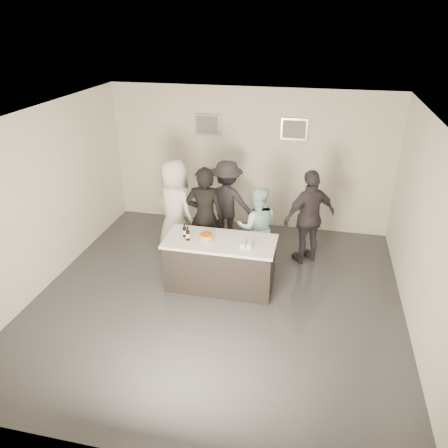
# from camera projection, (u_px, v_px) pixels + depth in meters

# --- Properties ---
(floor) EXTENTS (6.00, 6.00, 0.00)m
(floor) POSITION_uv_depth(u_px,v_px,m) (218.00, 298.00, 7.31)
(floor) COLOR #3D3D42
(floor) RESTS_ON ground
(ceiling) EXTENTS (6.00, 6.00, 0.00)m
(ceiling) POSITION_uv_depth(u_px,v_px,m) (216.00, 119.00, 6.00)
(ceiling) COLOR white
(wall_back) EXTENTS (6.00, 0.04, 3.00)m
(wall_back) POSITION_uv_depth(u_px,v_px,m) (249.00, 159.00, 9.29)
(wall_back) COLOR silver
(wall_back) RESTS_ON ground
(wall_front) EXTENTS (6.00, 0.04, 3.00)m
(wall_front) POSITION_uv_depth(u_px,v_px,m) (142.00, 351.00, 4.02)
(wall_front) COLOR silver
(wall_front) RESTS_ON ground
(wall_left) EXTENTS (0.04, 6.00, 3.00)m
(wall_left) POSITION_uv_depth(u_px,v_px,m) (41.00, 201.00, 7.24)
(wall_left) COLOR silver
(wall_left) RESTS_ON ground
(wall_right) EXTENTS (0.04, 6.00, 3.00)m
(wall_right) POSITION_uv_depth(u_px,v_px,m) (426.00, 237.00, 6.07)
(wall_right) COLOR silver
(wall_right) RESTS_ON ground
(picture_left) EXTENTS (0.54, 0.04, 0.44)m
(picture_left) POSITION_uv_depth(u_px,v_px,m) (208.00, 125.00, 9.14)
(picture_left) COLOR #B2B2B7
(picture_left) RESTS_ON wall_back
(picture_right) EXTENTS (0.54, 0.04, 0.44)m
(picture_right) POSITION_uv_depth(u_px,v_px,m) (294.00, 129.00, 8.79)
(picture_right) COLOR #B2B2B7
(picture_right) RESTS_ON wall_back
(bar_counter) EXTENTS (1.86, 0.86, 0.90)m
(bar_counter) POSITION_uv_depth(u_px,v_px,m) (220.00, 263.00, 7.46)
(bar_counter) COLOR white
(bar_counter) RESTS_ON ground
(cake) EXTENTS (0.23, 0.23, 0.08)m
(cake) POSITION_uv_depth(u_px,v_px,m) (206.00, 237.00, 7.29)
(cake) COLOR orange
(cake) RESTS_ON bar_counter
(beer_bottle_a) EXTENTS (0.07, 0.07, 0.26)m
(beer_bottle_a) POSITION_uv_depth(u_px,v_px,m) (184.00, 230.00, 7.33)
(beer_bottle_a) COLOR black
(beer_bottle_a) RESTS_ON bar_counter
(beer_bottle_b) EXTENTS (0.07, 0.07, 0.26)m
(beer_bottle_b) POSITION_uv_depth(u_px,v_px,m) (188.00, 233.00, 7.22)
(beer_bottle_b) COLOR black
(beer_bottle_b) RESTS_ON bar_counter
(tumbler_cluster) EXTENTS (0.19, 0.30, 0.08)m
(tumbler_cluster) POSITION_uv_depth(u_px,v_px,m) (247.00, 243.00, 7.10)
(tumbler_cluster) COLOR orange
(tumbler_cluster) RESTS_ON bar_counter
(candles) EXTENTS (0.24, 0.08, 0.01)m
(candles) POSITION_uv_depth(u_px,v_px,m) (202.00, 246.00, 7.08)
(candles) COLOR pink
(candles) RESTS_ON bar_counter
(person_main_black) EXTENTS (0.74, 0.53, 1.92)m
(person_main_black) POSITION_uv_depth(u_px,v_px,m) (205.00, 217.00, 7.96)
(person_main_black) COLOR black
(person_main_black) RESTS_ON ground
(person_main_blue) EXTENTS (0.86, 0.72, 1.57)m
(person_main_blue) POSITION_uv_depth(u_px,v_px,m) (257.00, 227.00, 7.97)
(person_main_blue) COLOR #B3E6EA
(person_main_blue) RESTS_ON ground
(person_guest_left) EXTENTS (1.10, 1.00, 1.89)m
(person_guest_left) POSITION_uv_depth(u_px,v_px,m) (175.00, 208.00, 8.36)
(person_guest_left) COLOR white
(person_guest_left) RESTS_ON ground
(person_guest_right) EXTENTS (1.12, 0.99, 1.82)m
(person_guest_right) POSITION_uv_depth(u_px,v_px,m) (310.00, 217.00, 8.06)
(person_guest_right) COLOR #352F38
(person_guest_right) RESTS_ON ground
(person_guest_back) EXTENTS (1.16, 0.71, 1.74)m
(person_guest_back) POSITION_uv_depth(u_px,v_px,m) (227.00, 202.00, 8.79)
(person_guest_back) COLOR #2B262D
(person_guest_back) RESTS_ON ground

